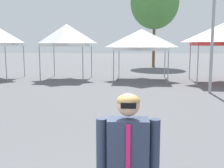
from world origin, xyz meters
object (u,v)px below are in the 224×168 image
at_px(canopy_tent_far_left, 224,34).
at_px(person_foreground, 128,165).
at_px(canopy_tent_behind_left, 67,35).
at_px(canopy_tent_right_of_center, 142,40).
at_px(tree_behind_tents_left, 155,2).

distance_m(canopy_tent_far_left, person_foreground, 15.18).
bearing_deg(canopy_tent_behind_left, canopy_tent_far_left, -5.59).
bearing_deg(canopy_tent_far_left, canopy_tent_right_of_center, 167.46).
height_order(canopy_tent_far_left, tree_behind_tents_left, tree_behind_tents_left).
height_order(canopy_tent_behind_left, canopy_tent_far_left, canopy_tent_behind_left).
bearing_deg(canopy_tent_right_of_center, canopy_tent_far_left, -12.54).
bearing_deg(canopy_tent_far_left, person_foreground, -109.14).
bearing_deg(canopy_tent_right_of_center, tree_behind_tents_left, 83.20).
xyz_separation_m(person_foreground, tree_behind_tents_left, (1.46, 26.02, 5.35)).
distance_m(canopy_tent_behind_left, person_foreground, 15.97).
height_order(canopy_tent_right_of_center, tree_behind_tents_left, tree_behind_tents_left).
xyz_separation_m(canopy_tent_right_of_center, canopy_tent_far_left, (4.76, -1.06, 0.29)).
height_order(canopy_tent_far_left, person_foreground, canopy_tent_far_left).
distance_m(canopy_tent_right_of_center, canopy_tent_far_left, 4.88).
bearing_deg(tree_behind_tents_left, canopy_tent_right_of_center, -96.80).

